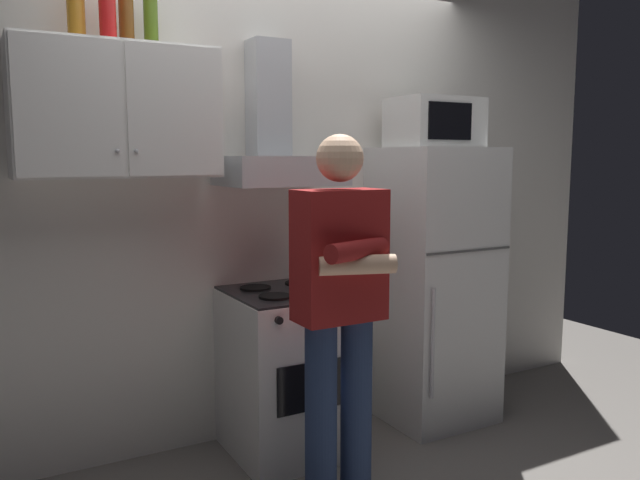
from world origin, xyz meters
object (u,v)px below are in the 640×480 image
Objects in this scene: upper_cabinet at (117,111)px; cooking_pot at (321,278)px; refrigerator at (433,285)px; bottle_olive_oil at (151,23)px; person_standing at (340,308)px; bottle_beer_brown at (126,15)px; range_hood at (276,147)px; bottle_soda_red at (107,10)px; stove_oven at (289,371)px; microwave at (435,123)px; bottle_liquor_amber at (75,3)px.

upper_cabinet reaches higher than cooking_pot.
bottle_olive_oil is at bearing 174.06° from refrigerator.
person_standing is 5.88× the size of bottle_beer_brown.
range_hood is 1.02m from bottle_soda_red.
person_standing reaches higher than stove_oven.
person_standing is 6.77× the size of bottle_olive_oil.
refrigerator is at bearing -4.07° from upper_cabinet.
refrigerator is 2.26m from bottle_soda_red.
refrigerator is 0.98× the size of person_standing.
microwave is 0.29× the size of person_standing.
bottle_olive_oil is (-0.75, 0.28, 1.23)m from cooking_pot.
refrigerator is at bearing -4.89° from bottle_beer_brown.
bottle_beer_brown is at bearing 132.43° from person_standing.
cooking_pot is 1.01× the size of bottle_beer_brown.
bottle_soda_red is (-0.96, 0.21, 1.25)m from cooking_pot.
person_standing is (0.75, -0.73, -0.85)m from upper_cabinet.
refrigerator is 0.94m from microwave.
bottle_liquor_amber reaches higher than upper_cabinet.
microwave is 1.98× the size of bottle_olive_oil.
bottle_beer_brown is (-1.69, 0.13, 0.44)m from microwave.
range_hood reaches higher than cooking_pot.
bottle_beer_brown is (0.06, 0.02, 0.43)m from upper_cabinet.
upper_cabinet is at bearing -167.79° from bottle_olive_oil.
range_hood is 0.46× the size of person_standing.
refrigerator is (0.95, 0.00, 0.37)m from stove_oven.
range_hood is (0.00, 0.13, 1.16)m from stove_oven.
range_hood is at bearing 173.54° from microwave.
bottle_liquor_amber is (-1.90, 0.12, 0.47)m from microwave.
bottle_olive_oil is at bearing 9.38° from bottle_beer_brown.
microwave reaches higher than stove_oven.
upper_cabinet is 0.45m from bottle_olive_oil.
range_hood reaches higher than person_standing.
bottle_soda_red is at bearing -133.65° from upper_cabinet.
stove_oven is 3.10× the size of cooking_pot.
stove_oven is 1.17m from range_hood.
range_hood is 1.25m from refrigerator.
upper_cabinet is 0.44m from bottle_beer_brown.
cooking_pot is at bearing -62.12° from range_hood.
bottle_olive_oil is at bearing 12.21° from upper_cabinet.
bottle_beer_brown is at bearing 28.20° from bottle_soda_red.
bottle_beer_brown reaches higher than person_standing.
stove_oven is 3.61× the size of bottle_olive_oil.
bottle_liquor_amber is at bearing 176.45° from microwave.
range_hood is at bearing -0.63° from bottle_liquor_amber.
microwave reaches higher than refrigerator.
bottle_liquor_amber is (-0.95, 0.01, 0.61)m from range_hood.
microwave is at bearing -3.55° from bottle_liquor_amber.
bottle_olive_oil is (-1.57, 0.16, 1.36)m from refrigerator.
person_standing is (-0.05, -0.61, 0.47)m from stove_oven.
bottle_olive_oil is 0.73× the size of bottle_liquor_amber.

